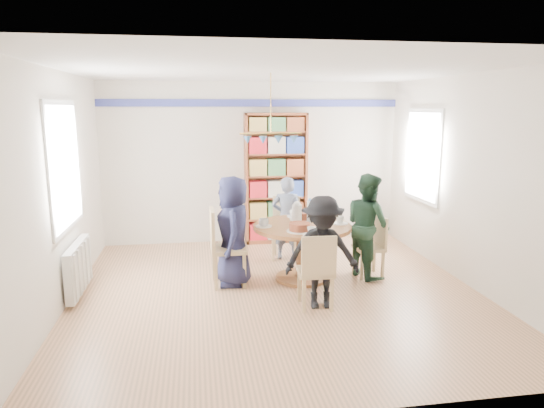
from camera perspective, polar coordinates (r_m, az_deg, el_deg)
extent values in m
plane|color=tan|center=(6.17, 0.59, -10.33)|extent=(5.00, 5.00, 0.00)
plane|color=white|center=(5.76, 0.65, 15.53)|extent=(5.00, 5.00, 0.00)
plane|color=silver|center=(8.27, -2.30, 4.84)|extent=(5.00, 0.00, 5.00)
plane|color=silver|center=(3.43, 7.66, -4.41)|extent=(5.00, 0.00, 5.00)
plane|color=silver|center=(5.94, -23.92, 1.36)|extent=(0.00, 5.00, 5.00)
plane|color=silver|center=(6.70, 22.23, 2.51)|extent=(0.00, 5.00, 5.00)
cube|color=navy|center=(8.20, -2.34, 11.79)|extent=(5.00, 0.02, 0.12)
cube|color=white|center=(6.19, -23.27, 4.12)|extent=(0.03, 1.32, 1.52)
cube|color=white|center=(6.18, -23.09, 4.13)|extent=(0.01, 1.20, 1.40)
cube|color=white|center=(7.80, 17.32, 5.44)|extent=(0.03, 1.12, 1.42)
cube|color=white|center=(7.79, 17.19, 5.44)|extent=(0.01, 1.00, 1.30)
cylinder|color=gold|center=(6.24, -0.15, 11.75)|extent=(0.01, 0.01, 0.75)
cylinder|color=gold|center=(6.24, -0.15, 8.31)|extent=(0.80, 0.02, 0.02)
cone|color=#447EC0|center=(6.21, -2.91, 7.54)|extent=(0.11, 0.11, 0.10)
cone|color=#447EC0|center=(6.23, -1.06, 7.56)|extent=(0.11, 0.11, 0.10)
cone|color=#447EC0|center=(6.26, 0.77, 7.58)|extent=(0.11, 0.11, 0.10)
cone|color=#447EC0|center=(6.30, 2.57, 7.59)|extent=(0.11, 0.11, 0.10)
cube|color=silver|center=(6.43, -21.84, -6.97)|extent=(0.10, 1.00, 0.60)
cube|color=silver|center=(6.05, -22.11, -8.13)|extent=(0.02, 0.06, 0.56)
cube|color=silver|center=(6.23, -21.70, -7.53)|extent=(0.02, 0.06, 0.56)
cube|color=silver|center=(6.41, -21.32, -6.97)|extent=(0.02, 0.06, 0.56)
cube|color=silver|center=(6.60, -20.96, -6.43)|extent=(0.02, 0.06, 0.56)
cube|color=silver|center=(6.79, -20.62, -5.93)|extent=(0.02, 0.06, 0.56)
cylinder|color=brown|center=(6.42, 3.57, -2.70)|extent=(1.30, 1.30, 0.05)
cylinder|color=brown|center=(6.52, 3.53, -5.90)|extent=(0.16, 0.16, 0.70)
cylinder|color=brown|center=(6.63, 3.50, -8.62)|extent=(0.70, 0.70, 0.04)
cube|color=tan|center=(6.31, -5.13, -5.29)|extent=(0.46, 0.46, 0.05)
cube|color=tan|center=(6.23, -7.03, -3.01)|extent=(0.05, 0.45, 0.53)
cube|color=tan|center=(6.23, -3.27, -7.89)|extent=(0.04, 0.04, 0.46)
cube|color=tan|center=(6.57, -3.65, -6.87)|extent=(0.04, 0.04, 0.46)
cube|color=tan|center=(6.20, -6.62, -8.04)|extent=(0.04, 0.04, 0.46)
cube|color=tan|center=(6.55, -6.82, -7.01)|extent=(0.04, 0.04, 0.46)
cube|color=tan|center=(6.75, 11.30, -5.09)|extent=(0.38, 0.38, 0.04)
cube|color=tan|center=(6.76, 12.68, -3.19)|extent=(0.05, 0.37, 0.44)
cube|color=tan|center=(6.89, 9.60, -6.49)|extent=(0.04, 0.04, 0.38)
cube|color=tan|center=(6.63, 10.51, -7.25)|extent=(0.04, 0.04, 0.38)
cube|color=tan|center=(7.00, 11.91, -6.30)|extent=(0.04, 0.04, 0.38)
cube|color=tan|center=(6.74, 12.90, -7.03)|extent=(0.04, 0.04, 0.38)
cube|color=tan|center=(7.39, 1.55, -3.08)|extent=(0.51, 0.51, 0.05)
cube|color=tan|center=(7.51, 1.67, -0.92)|extent=(0.41, 0.14, 0.49)
cube|color=tan|center=(7.30, 0.13, -5.13)|extent=(0.05, 0.05, 0.42)
cube|color=tan|center=(7.28, 2.76, -5.20)|extent=(0.05, 0.05, 0.42)
cube|color=tan|center=(7.62, 0.38, -4.42)|extent=(0.05, 0.05, 0.42)
cube|color=tan|center=(7.60, 2.90, -4.49)|extent=(0.05, 0.05, 0.42)
cube|color=tan|center=(5.63, 5.13, -7.96)|extent=(0.41, 0.41, 0.05)
cube|color=tan|center=(5.39, 5.55, -6.22)|extent=(0.39, 0.06, 0.47)
cube|color=tan|center=(5.89, 6.32, -9.40)|extent=(0.04, 0.04, 0.40)
cube|color=tan|center=(5.83, 3.22, -9.57)|extent=(0.04, 0.04, 0.40)
cube|color=tan|center=(5.60, 7.04, -10.53)|extent=(0.04, 0.04, 0.40)
cube|color=tan|center=(5.53, 3.78, -10.73)|extent=(0.04, 0.04, 0.40)
imported|color=#191B38|center=(6.26, -4.60, -3.18)|extent=(0.48, 0.71, 1.43)
imported|color=#1B3625|center=(6.68, 11.20, -2.48)|extent=(0.70, 0.81, 1.42)
imported|color=gray|center=(7.32, 1.75, -1.68)|extent=(0.53, 0.43, 1.27)
imported|color=black|center=(5.56, 5.93, -5.71)|extent=(0.88, 0.55, 1.31)
cube|color=brown|center=(8.13, -3.05, 2.92)|extent=(0.04, 0.31, 2.19)
cube|color=brown|center=(8.29, 3.86, 3.08)|extent=(0.04, 0.31, 2.19)
cube|color=brown|center=(8.11, 0.45, 10.54)|extent=(1.04, 0.31, 0.04)
cube|color=brown|center=(8.41, 0.42, -4.19)|extent=(1.04, 0.31, 0.06)
cube|color=brown|center=(8.34, 0.27, 3.15)|extent=(1.04, 0.02, 2.19)
cube|color=brown|center=(8.32, 0.43, -1.62)|extent=(0.98, 0.29, 0.03)
cube|color=brown|center=(8.25, 0.43, 0.85)|extent=(0.98, 0.29, 0.03)
cube|color=brown|center=(8.19, 0.44, 3.37)|extent=(0.98, 0.29, 0.03)
cube|color=brown|center=(8.15, 0.44, 5.91)|extent=(0.98, 0.29, 0.03)
cube|color=brown|center=(8.12, 0.44, 8.48)|extent=(0.98, 0.29, 0.03)
cube|color=red|center=(8.31, -1.68, -3.20)|extent=(0.29, 0.23, 0.27)
cube|color=silver|center=(8.35, 0.45, -3.12)|extent=(0.29, 0.23, 0.27)
cube|color=#2A469C|center=(8.41, 2.56, -3.04)|extent=(0.29, 0.23, 0.27)
cube|color=tan|center=(8.22, -1.70, -0.72)|extent=(0.29, 0.23, 0.27)
cube|color=#457C47|center=(8.27, 0.45, -0.65)|extent=(0.29, 0.23, 0.27)
cube|color=brown|center=(8.32, 2.58, -0.58)|extent=(0.29, 0.23, 0.27)
cube|color=red|center=(8.16, -1.71, 1.79)|extent=(0.29, 0.23, 0.27)
cube|color=silver|center=(8.20, 0.46, 1.85)|extent=(0.29, 0.23, 0.27)
cube|color=#2A469C|center=(8.26, 2.60, 1.90)|extent=(0.29, 0.23, 0.27)
cube|color=tan|center=(8.10, -1.73, 4.34)|extent=(0.29, 0.23, 0.27)
cube|color=#457C47|center=(8.15, 0.46, 4.38)|extent=(0.29, 0.23, 0.27)
cube|color=brown|center=(8.21, 2.63, 4.42)|extent=(0.29, 0.23, 0.27)
cube|color=red|center=(8.07, -1.74, 6.92)|extent=(0.29, 0.23, 0.27)
cube|color=silver|center=(8.11, 0.47, 6.94)|extent=(0.29, 0.23, 0.27)
cube|color=#2A469C|center=(8.17, 2.65, 6.96)|extent=(0.29, 0.23, 0.27)
cube|color=tan|center=(8.05, -1.76, 9.35)|extent=(0.29, 0.23, 0.23)
cube|color=#457C47|center=(8.10, 0.47, 9.37)|extent=(0.29, 0.23, 0.23)
cube|color=brown|center=(8.15, 2.67, 9.37)|extent=(0.29, 0.23, 0.23)
cylinder|color=white|center=(6.46, 2.96, -1.21)|extent=(0.13, 0.13, 0.26)
sphere|color=white|center=(6.43, 2.97, -0.09)|extent=(0.10, 0.10, 0.10)
cylinder|color=silver|center=(6.53, 4.45, -0.89)|extent=(0.08, 0.08, 0.30)
cylinder|color=#447EC0|center=(6.50, 4.47, 0.50)|extent=(0.03, 0.03, 0.03)
cylinder|color=white|center=(6.71, 3.47, -1.81)|extent=(0.32, 0.32, 0.01)
cylinder|color=brown|center=(6.70, 3.47, -1.35)|extent=(0.26, 0.26, 0.10)
cylinder|color=white|center=(6.09, 3.25, -3.17)|extent=(0.32, 0.32, 0.01)
cylinder|color=brown|center=(6.07, 3.26, -2.67)|extent=(0.26, 0.26, 0.10)
cylinder|color=white|center=(6.32, -0.99, -2.61)|extent=(0.21, 0.21, 0.01)
imported|color=white|center=(6.31, -0.99, -2.20)|extent=(0.13, 0.13, 0.10)
cylinder|color=white|center=(6.54, 8.00, -2.25)|extent=(0.21, 0.21, 0.01)
imported|color=white|center=(6.53, 8.01, -1.87)|extent=(0.11, 0.11, 0.10)
cylinder|color=white|center=(6.90, 2.65, -1.44)|extent=(0.21, 0.21, 0.01)
imported|color=white|center=(6.89, 2.65, -1.06)|extent=(0.13, 0.13, 0.10)
cylinder|color=white|center=(5.93, 4.67, -3.60)|extent=(0.21, 0.21, 0.01)
imported|color=white|center=(5.92, 4.67, -3.18)|extent=(0.11, 0.11, 0.10)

